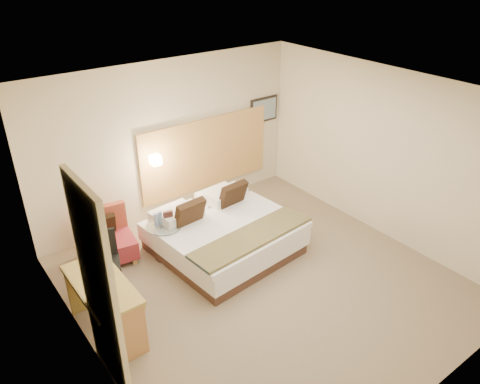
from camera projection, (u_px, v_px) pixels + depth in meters
floor at (263, 283)px, 6.65m from camera, size 4.80×5.00×0.02m
ceiling at (269, 96)px, 5.37m from camera, size 4.80×5.00×0.02m
wall_back at (169, 141)px, 7.78m from camera, size 4.80×0.02×2.70m
wall_front at (442, 306)px, 4.25m from camera, size 4.80×0.02×2.70m
wall_left at (83, 269)px, 4.73m from camera, size 0.02×5.00×2.70m
wall_right at (384, 154)px, 7.29m from camera, size 0.02×5.00×2.70m
headboard_panel at (206, 154)px, 8.31m from camera, size 2.60×0.04×1.30m
art_frame at (264, 110)px, 8.76m from camera, size 0.62×0.03×0.47m
art_canvas at (265, 110)px, 8.75m from camera, size 0.54×0.01×0.39m
lamp_arm at (154, 159)px, 7.63m from camera, size 0.02×0.12×0.02m
lamp_shade at (156, 160)px, 7.58m from camera, size 0.15×0.15×0.15m
curtain at (99, 290)px, 4.65m from camera, size 0.06×0.90×2.42m
bottle_a at (156, 220)px, 6.83m from camera, size 0.07×0.07×0.21m
bottle_b at (160, 218)px, 6.89m from camera, size 0.07×0.07×0.21m
menu_folder at (168, 218)px, 6.86m from camera, size 0.14×0.08×0.23m
bed at (223, 234)px, 7.20m from camera, size 2.09×2.05×0.95m
lounge_chair at (107, 240)px, 7.02m from camera, size 0.84×0.76×0.79m
side_table at (165, 240)px, 7.01m from camera, size 0.61×0.61×0.58m
desk at (104, 293)px, 5.54m from camera, size 0.56×1.22×0.76m
desk_chair at (105, 268)px, 6.34m from camera, size 0.64×0.64×0.88m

